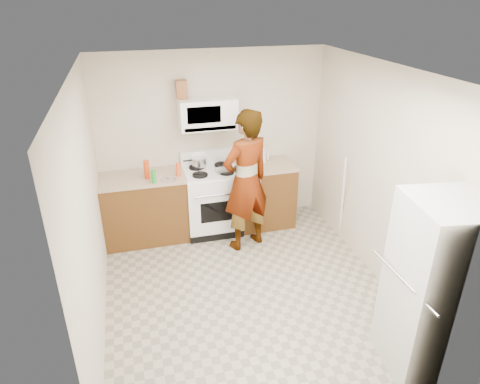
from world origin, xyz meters
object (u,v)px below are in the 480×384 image
object	(u,v)px
gas_range	(212,199)
person	(246,181)
saucepan	(199,162)
microwave	(208,113)
fridge	(437,289)
kettle	(260,156)

from	to	relation	value
gas_range	person	distance (m)	0.79
saucepan	person	bearing A→B (deg)	-54.27
person	gas_range	bearing A→B (deg)	-77.56
microwave	fridge	size ratio (longest dim) A/B	0.45
person	saucepan	bearing A→B (deg)	-75.38
microwave	person	bearing A→B (deg)	-61.88
fridge	saucepan	xyz separation A→B (m)	(-1.52, 3.09, 0.16)
fridge	saucepan	size ratio (longest dim) A/B	8.36
kettle	person	bearing A→B (deg)	-100.02
kettle	saucepan	size ratio (longest dim) A/B	0.95
kettle	saucepan	bearing A→B (deg)	-161.30
person	saucepan	world-z (taller)	person
gas_range	fridge	xyz separation A→B (m)	(1.38, -2.94, 0.36)
fridge	microwave	bearing A→B (deg)	122.26
person	kettle	distance (m)	0.75
fridge	kettle	world-z (taller)	fridge
microwave	saucepan	world-z (taller)	microwave
gas_range	microwave	world-z (taller)	microwave
gas_range	saucepan	world-z (taller)	gas_range
gas_range	fridge	world-z (taller)	fridge
fridge	gas_range	bearing A→B (deg)	123.19
gas_range	kettle	distance (m)	0.93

